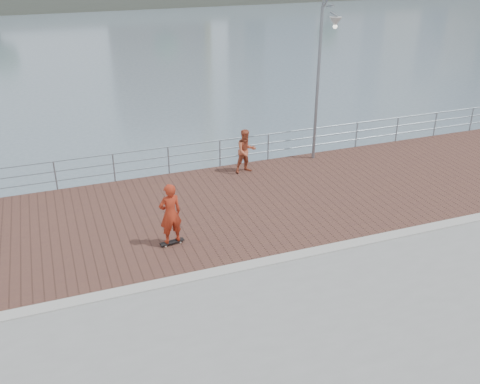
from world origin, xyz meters
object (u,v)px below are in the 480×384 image
object	(u,v)px
guardrail	(194,154)
street_lamp	(325,55)
bystander	(246,151)
skateboarder	(170,214)

from	to	relation	value
guardrail	street_lamp	world-z (taller)	street_lamp
street_lamp	bystander	size ratio (longest dim) A/B	3.53
street_lamp	skateboarder	size ratio (longest dim) A/B	3.23
guardrail	bystander	world-z (taller)	bystander
guardrail	bystander	bearing A→B (deg)	-25.99
skateboarder	street_lamp	bearing A→B (deg)	-158.66
skateboarder	bystander	size ratio (longest dim) A/B	1.09
skateboarder	bystander	distance (m)	5.82
guardrail	street_lamp	distance (m)	6.12
guardrail	bystander	size ratio (longest dim) A/B	22.96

